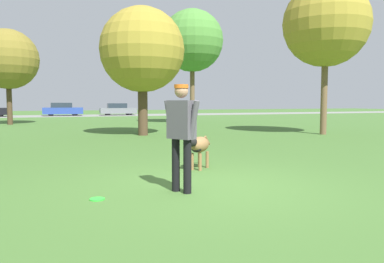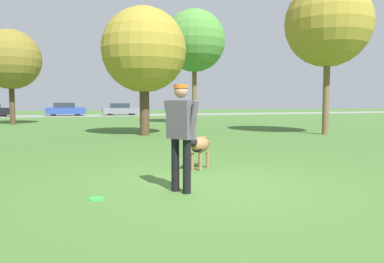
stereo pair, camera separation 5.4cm
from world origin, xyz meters
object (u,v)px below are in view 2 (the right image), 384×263
object	(u,v)px
tree_near_right	(328,24)
parked_car_blue	(65,109)
parked_car_grey	(120,109)
frisbee	(97,199)
tree_far_left	(11,60)
dog	(199,146)
tree_mid_center	(144,50)
person	(181,128)
tree_far_right	(194,41)

from	to	relation	value
tree_near_right	parked_car_blue	distance (m)	29.66
parked_car_blue	parked_car_grey	size ratio (longest dim) A/B	1.02
tree_near_right	parked_car_grey	world-z (taller)	tree_near_right
frisbee	tree_far_left	distance (m)	21.48
tree_far_left	parked_car_grey	distance (m)	17.61
dog	tree_mid_center	world-z (taller)	tree_mid_center
person	tree_mid_center	bearing A→B (deg)	140.42
tree_mid_center	parked_car_blue	distance (m)	25.41
person	frisbee	bearing A→B (deg)	-119.91
frisbee	tree_mid_center	size ratio (longest dim) A/B	0.04
tree_far_right	parked_car_grey	world-z (taller)	tree_far_right
parked_car_blue	person	bearing A→B (deg)	-89.71
tree_mid_center	tree_far_left	world-z (taller)	tree_far_left
tree_far_right	dog	bearing A→B (deg)	-109.74
person	tree_near_right	world-z (taller)	tree_near_right
tree_far_left	tree_near_right	xyz separation A→B (m)	(13.97, -12.81, 0.72)
frisbee	tree_mid_center	world-z (taller)	tree_mid_center
tree_far_left	person	bearing A→B (deg)	-77.57
dog	tree_far_left	bearing A→B (deg)	-118.27
tree_mid_center	tree_far_right	world-z (taller)	tree_far_right
person	tree_far_left	xyz separation A→B (m)	(-4.59, 20.82, 3.10)
dog	person	bearing A→B (deg)	16.33
tree_near_right	tree_far_right	distance (m)	10.35
parked_car_blue	tree_far_left	bearing A→B (deg)	-104.84
tree_far_right	frisbee	bearing A→B (deg)	-114.34
dog	parked_car_grey	bearing A→B (deg)	-140.77
tree_far_left	parked_car_blue	xyz separation A→B (m)	(3.45, 14.60, -3.47)
frisbee	parked_car_grey	distance (m)	35.94
tree_mid_center	tree_far_right	xyz separation A→B (m)	(5.11, 7.66, 1.82)
tree_far_right	person	bearing A→B (deg)	-110.73
person	dog	xyz separation A→B (m)	(1.01, 1.83, -0.53)
dog	parked_car_blue	xyz separation A→B (m)	(-2.15, 33.58, 0.15)
tree_near_right	dog	bearing A→B (deg)	-143.59
parked_car_blue	tree_far_right	bearing A→B (deg)	-66.98
tree_far_left	parked_car_blue	bearing A→B (deg)	76.71
person	parked_car_blue	world-z (taller)	person
frisbee	tree_near_right	bearing A→B (deg)	36.79
tree_mid_center	parked_car_grey	world-z (taller)	tree_mid_center
frisbee	tree_far_right	bearing A→B (deg)	65.66
tree_mid_center	person	bearing A→B (deg)	-99.35
frisbee	person	bearing A→B (deg)	0.32
person	dog	bearing A→B (deg)	120.81
person	tree_mid_center	world-z (taller)	tree_mid_center
tree_far_left	tree_mid_center	bearing A→B (deg)	-59.00
tree_mid_center	tree_near_right	world-z (taller)	tree_near_right
tree_far_left	parked_car_grey	world-z (taller)	tree_far_left
person	tree_far_left	world-z (taller)	tree_far_left
person	tree_far_right	xyz separation A→B (m)	(6.82, 18.01, 4.45)
frisbee	parked_car_grey	bearing A→B (deg)	80.53
tree_near_right	tree_far_right	bearing A→B (deg)	104.39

